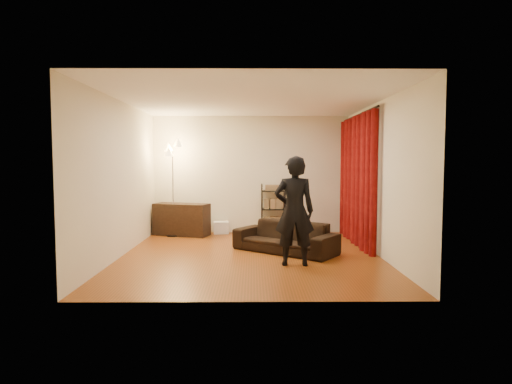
{
  "coord_description": "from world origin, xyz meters",
  "views": [
    {
      "loc": [
        0.04,
        -7.42,
        1.64
      ],
      "look_at": [
        0.1,
        0.3,
        1.1
      ],
      "focal_mm": 30.0,
      "sensor_mm": 36.0,
      "label": 1
    }
  ],
  "objects_px": {
    "wire_shelf": "(273,209)",
    "floor_lamp": "(173,189)",
    "sofa": "(285,237)",
    "person": "(294,211)",
    "media_cabinet": "(182,219)",
    "storage_boxes": "(221,227)"
  },
  "relations": [
    {
      "from": "sofa",
      "to": "person",
      "type": "relative_size",
      "value": 1.09
    },
    {
      "from": "person",
      "to": "wire_shelf",
      "type": "distance_m",
      "value": 3.0
    },
    {
      "from": "sofa",
      "to": "storage_boxes",
      "type": "bearing_deg",
      "value": 159.99
    },
    {
      "from": "media_cabinet",
      "to": "storage_boxes",
      "type": "relative_size",
      "value": 3.6
    },
    {
      "from": "sofa",
      "to": "floor_lamp",
      "type": "bearing_deg",
      "value": -179.16
    },
    {
      "from": "storage_boxes",
      "to": "media_cabinet",
      "type": "bearing_deg",
      "value": -166.4
    },
    {
      "from": "wire_shelf",
      "to": "floor_lamp",
      "type": "height_order",
      "value": "floor_lamp"
    },
    {
      "from": "person",
      "to": "storage_boxes",
      "type": "xyz_separation_m",
      "value": [
        -1.38,
        3.01,
        -0.73
      ]
    },
    {
      "from": "wire_shelf",
      "to": "floor_lamp",
      "type": "xyz_separation_m",
      "value": [
        -2.23,
        -0.27,
        0.47
      ]
    },
    {
      "from": "floor_lamp",
      "to": "storage_boxes",
      "type": "bearing_deg",
      "value": 16.32
    },
    {
      "from": "sofa",
      "to": "media_cabinet",
      "type": "height_order",
      "value": "media_cabinet"
    },
    {
      "from": "person",
      "to": "media_cabinet",
      "type": "xyz_separation_m",
      "value": [
        -2.25,
        2.8,
        -0.51
      ]
    },
    {
      "from": "sofa",
      "to": "floor_lamp",
      "type": "distance_m",
      "value": 3.01
    },
    {
      "from": "sofa",
      "to": "floor_lamp",
      "type": "relative_size",
      "value": 0.91
    },
    {
      "from": "storage_boxes",
      "to": "floor_lamp",
      "type": "relative_size",
      "value": 0.16
    },
    {
      "from": "storage_boxes",
      "to": "floor_lamp",
      "type": "distance_m",
      "value": 1.41
    },
    {
      "from": "sofa",
      "to": "floor_lamp",
      "type": "xyz_separation_m",
      "value": [
        -2.36,
        1.72,
        0.77
      ]
    },
    {
      "from": "sofa",
      "to": "media_cabinet",
      "type": "bearing_deg",
      "value": 177.27
    },
    {
      "from": "media_cabinet",
      "to": "floor_lamp",
      "type": "xyz_separation_m",
      "value": [
        -0.17,
        -0.09,
        0.68
      ]
    },
    {
      "from": "wire_shelf",
      "to": "floor_lamp",
      "type": "relative_size",
      "value": 0.55
    },
    {
      "from": "wire_shelf",
      "to": "storage_boxes",
      "type": "bearing_deg",
      "value": -159.27
    },
    {
      "from": "floor_lamp",
      "to": "wire_shelf",
      "type": "bearing_deg",
      "value": 6.88
    }
  ]
}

